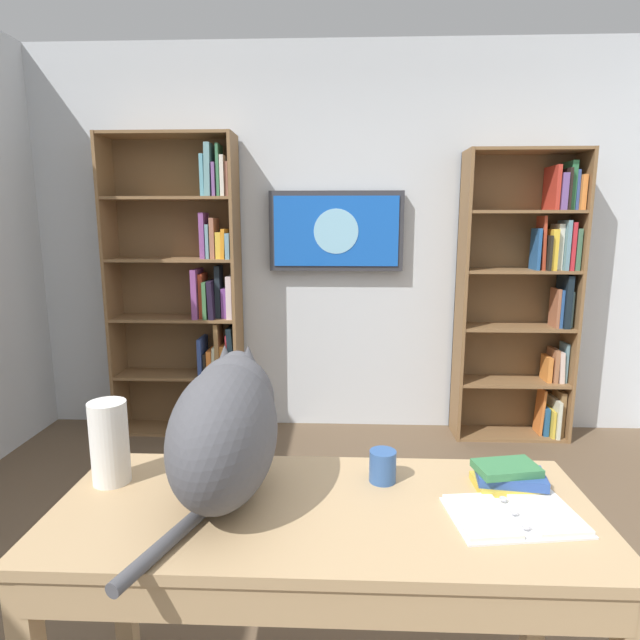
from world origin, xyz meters
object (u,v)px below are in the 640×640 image
(desk, at_px, (324,548))
(paper_towel_roll, at_px, (109,442))
(wall_mounted_tv, at_px, (336,231))
(bookshelf_left, at_px, (530,293))
(desk_book_stack, at_px, (508,477))
(coffee_mug, at_px, (383,466))
(open_binder, at_px, (514,515))
(cat, at_px, (227,424))
(bookshelf_right, at_px, (192,296))

(desk, bearing_deg, paper_towel_roll, -11.64)
(wall_mounted_tv, height_order, desk, wall_mounted_tv)
(paper_towel_roll, bearing_deg, bookshelf_left, -132.35)
(paper_towel_roll, relative_size, desk_book_stack, 1.18)
(paper_towel_roll, bearing_deg, coffee_mug, -177.48)
(desk, bearing_deg, desk_book_stack, -165.54)
(paper_towel_roll, relative_size, coffee_mug, 2.60)
(desk, bearing_deg, wall_mounted_tv, -90.12)
(open_binder, relative_size, paper_towel_roll, 1.43)
(paper_towel_roll, bearing_deg, cat, 173.96)
(cat, distance_m, open_binder, 0.81)
(wall_mounted_tv, relative_size, coffee_mug, 9.68)
(wall_mounted_tv, relative_size, cat, 1.34)
(bookshelf_left, height_order, coffee_mug, bookshelf_left)
(bookshelf_left, distance_m, cat, 2.73)
(cat, xyz_separation_m, open_binder, (-0.78, 0.11, -0.20))
(desk, xyz_separation_m, desk_book_stack, (-0.53, -0.14, 0.15))
(open_binder, relative_size, desk_book_stack, 1.68)
(desk_book_stack, bearing_deg, wall_mounted_tv, -76.80)
(paper_towel_roll, distance_m, desk_book_stack, 1.17)
(desk, bearing_deg, bookshelf_left, -120.14)
(coffee_mug, bearing_deg, wall_mounted_tv, -85.72)
(open_binder, relative_size, coffee_mug, 3.71)
(wall_mounted_tv, xyz_separation_m, desk_book_stack, (-0.53, 2.24, -0.67))
(open_binder, height_order, coffee_mug, coffee_mug)
(desk, bearing_deg, open_binder, 177.81)
(wall_mounted_tv, xyz_separation_m, open_binder, (-0.50, 2.40, -0.69))
(wall_mounted_tv, height_order, cat, wall_mounted_tv)
(bookshelf_left, xyz_separation_m, desk, (1.33, 2.30, -0.40))
(bookshelf_right, bearing_deg, desk_book_stack, 125.40)
(bookshelf_right, bearing_deg, wall_mounted_tv, -175.26)
(paper_towel_roll, xyz_separation_m, coffee_mug, (-0.81, -0.04, -0.08))
(bookshelf_left, relative_size, paper_towel_roll, 7.87)
(desk, bearing_deg, cat, -18.61)
(wall_mounted_tv, bearing_deg, desk, 89.88)
(wall_mounted_tv, xyz_separation_m, paper_towel_roll, (0.64, 2.25, -0.58))
(cat, height_order, paper_towel_roll, cat)
(bookshelf_left, height_order, desk, bookshelf_left)
(wall_mounted_tv, distance_m, coffee_mug, 2.31)
(open_binder, bearing_deg, coffee_mug, -29.48)
(open_binder, bearing_deg, paper_towel_roll, -7.54)
(cat, height_order, desk_book_stack, cat)
(wall_mounted_tv, distance_m, open_binder, 2.55)
(coffee_mug, relative_size, desk_book_stack, 0.45)
(wall_mounted_tv, bearing_deg, cat, 82.96)
(wall_mounted_tv, height_order, paper_towel_roll, wall_mounted_tv)
(desk_book_stack, bearing_deg, desk, 14.46)
(cat, bearing_deg, coffee_mug, -170.62)
(bookshelf_left, xyz_separation_m, coffee_mug, (1.16, 2.13, -0.24))
(bookshelf_left, relative_size, desk_book_stack, 9.29)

